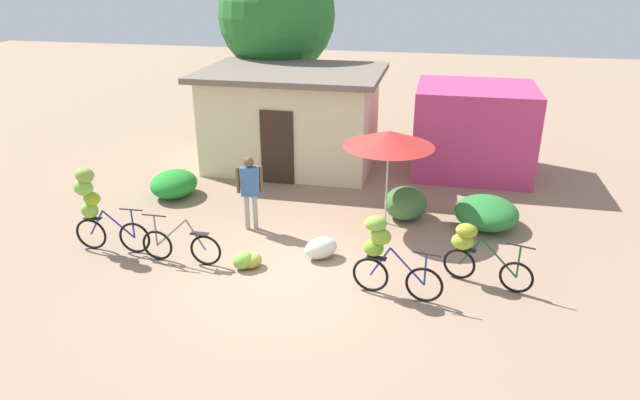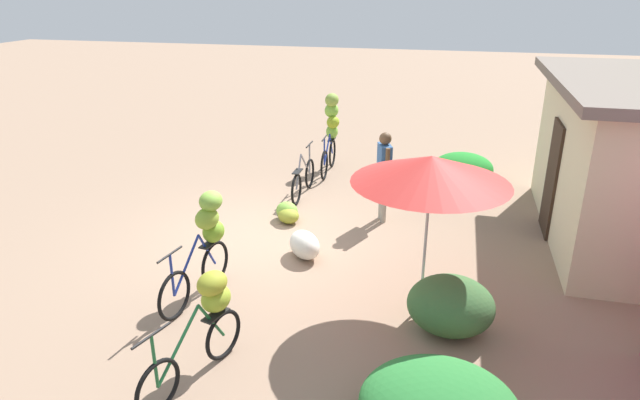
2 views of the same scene
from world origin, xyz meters
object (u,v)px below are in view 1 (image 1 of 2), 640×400
(shop_pink, at_px, (473,130))
(banana_pile_on_ground, at_px, (246,260))
(building_low, at_px, (293,117))
(bicycle_near_pile, at_px, (181,246))
(market_umbrella, at_px, (389,139))
(produce_sack, at_px, (321,248))
(person_vendor, at_px, (250,185))
(tree_behind_building, at_px, (277,15))
(bicycle_center_loaded, at_px, (383,250))
(bicycle_leftmost, at_px, (94,203))
(bicycle_by_shop, at_px, (473,248))

(shop_pink, xyz_separation_m, banana_pile_on_ground, (-4.44, -6.72, -1.07))
(building_low, relative_size, shop_pink, 1.59)
(shop_pink, relative_size, bicycle_near_pile, 1.90)
(market_umbrella, distance_m, banana_pile_on_ground, 4.06)
(market_umbrella, xyz_separation_m, produce_sack, (-1.10, -1.96, -1.80))
(shop_pink, relative_size, person_vendor, 1.88)
(tree_behind_building, relative_size, person_vendor, 3.46)
(building_low, xyz_separation_m, bicycle_center_loaded, (3.38, -6.66, -0.53))
(market_umbrella, xyz_separation_m, bicycle_near_pile, (-3.78, -2.72, -1.66))
(building_low, xyz_separation_m, bicycle_near_pile, (-0.65, -6.36, -1.05))
(shop_pink, bearing_deg, bicycle_leftmost, -139.24)
(person_vendor, bearing_deg, bicycle_leftmost, -149.68)
(market_umbrella, height_order, bicycle_center_loaded, market_umbrella)
(tree_behind_building, distance_m, market_umbrella, 8.09)
(banana_pile_on_ground, bearing_deg, bicycle_near_pile, -177.35)
(shop_pink, bearing_deg, produce_sack, -117.19)
(market_umbrella, relative_size, bicycle_center_loaded, 1.34)
(building_low, relative_size, bicycle_near_pile, 3.04)
(produce_sack, bearing_deg, building_low, 109.90)
(building_low, xyz_separation_m, bicycle_by_shop, (4.96, -5.94, -0.70))
(tree_behind_building, bearing_deg, bicycle_near_pile, -86.43)
(bicycle_leftmost, distance_m, banana_pile_on_ground, 3.36)
(bicycle_center_loaded, bearing_deg, bicycle_by_shop, 24.68)
(tree_behind_building, distance_m, person_vendor, 8.16)
(bicycle_by_shop, xyz_separation_m, person_vendor, (-4.74, 1.36, 0.34))
(building_low, height_order, bicycle_center_loaded, building_low)
(shop_pink, bearing_deg, bicycle_by_shop, -91.44)
(bicycle_near_pile, xyz_separation_m, person_vendor, (0.87, 1.78, 0.69))
(produce_sack, bearing_deg, banana_pile_on_ground, -152.58)
(building_low, bearing_deg, bicycle_center_loaded, -63.11)
(tree_behind_building, distance_m, bicycle_leftmost, 9.65)
(tree_behind_building, height_order, bicycle_by_shop, tree_behind_building)
(produce_sack, relative_size, person_vendor, 0.41)
(tree_behind_building, bearing_deg, bicycle_leftmost, -98.32)
(market_umbrella, relative_size, bicycle_leftmost, 1.22)
(banana_pile_on_ground, height_order, person_vendor, person_vendor)
(tree_behind_building, height_order, person_vendor, tree_behind_building)
(tree_behind_building, bearing_deg, market_umbrella, -56.31)
(building_low, relative_size, bicycle_by_shop, 3.17)
(produce_sack, bearing_deg, bicycle_by_shop, -6.61)
(bicycle_by_shop, relative_size, produce_sack, 2.30)
(tree_behind_building, relative_size, bicycle_leftmost, 3.26)
(bicycle_near_pile, bearing_deg, shop_pink, 49.58)
(bicycle_by_shop, bearing_deg, person_vendor, 164.00)
(bicycle_leftmost, distance_m, bicycle_by_shop, 7.53)
(market_umbrella, distance_m, bicycle_by_shop, 3.22)
(building_low, height_order, tree_behind_building, tree_behind_building)
(bicycle_leftmost, relative_size, banana_pile_on_ground, 2.57)
(bicycle_leftmost, bearing_deg, shop_pink, 40.76)
(shop_pink, bearing_deg, banana_pile_on_ground, -123.47)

